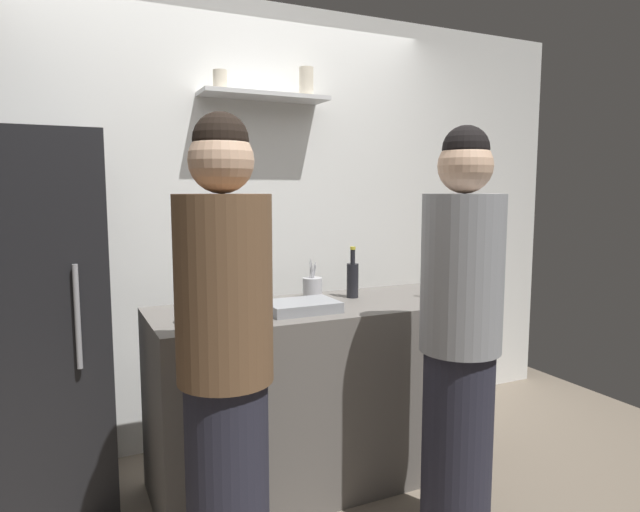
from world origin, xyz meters
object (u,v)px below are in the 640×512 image
(wine_bottle_pale_glass, at_px, (237,280))
(wine_bottle_amber_glass, at_px, (445,277))
(person_grey_hoodie, at_px, (460,339))
(refrigerator, at_px, (37,325))
(utensil_holder, at_px, (312,288))
(wine_bottle_dark_glass, at_px, (353,279))
(baking_pan, at_px, (301,306))
(person_brown_jacket, at_px, (225,366))
(water_bottle_plastic, at_px, (196,301))

(wine_bottle_pale_glass, bearing_deg, wine_bottle_amber_glass, -21.36)
(wine_bottle_pale_glass, distance_m, person_grey_hoodie, 1.17)
(refrigerator, height_order, utensil_holder, refrigerator)
(wine_bottle_pale_glass, bearing_deg, person_grey_hoodie, -53.66)
(wine_bottle_dark_glass, bearing_deg, baking_pan, -152.51)
(wine_bottle_pale_glass, height_order, person_grey_hoodie, person_grey_hoodie)
(wine_bottle_amber_glass, xyz_separation_m, person_brown_jacket, (-1.33, -0.47, -0.16))
(wine_bottle_amber_glass, bearing_deg, utensil_holder, 152.10)
(baking_pan, height_order, water_bottle_plastic, water_bottle_plastic)
(utensil_holder, relative_size, wine_bottle_pale_glass, 0.72)
(refrigerator, xyz_separation_m, wine_bottle_pale_glass, (0.94, -0.09, 0.16))
(utensil_holder, distance_m, water_bottle_plastic, 0.78)
(person_grey_hoodie, bearing_deg, refrigerator, -65.96)
(wine_bottle_amber_glass, height_order, person_grey_hoodie, person_grey_hoodie)
(baking_pan, distance_m, wine_bottle_pale_glass, 0.41)
(utensil_holder, height_order, wine_bottle_pale_glass, wine_bottle_pale_glass)
(refrigerator, height_order, wine_bottle_pale_glass, refrigerator)
(wine_bottle_pale_glass, bearing_deg, baking_pan, -57.74)
(person_brown_jacket, relative_size, person_grey_hoodie, 1.00)
(wine_bottle_amber_glass, distance_m, wine_bottle_dark_glass, 0.49)
(wine_bottle_amber_glass, distance_m, person_brown_jacket, 1.42)
(wine_bottle_dark_glass, bearing_deg, person_brown_jacket, -141.13)
(utensil_holder, xyz_separation_m, wine_bottle_dark_glass, (0.21, -0.07, 0.05))
(baking_pan, distance_m, person_brown_jacket, 0.75)
(utensil_holder, relative_size, wine_bottle_amber_glass, 0.66)
(utensil_holder, relative_size, person_brown_jacket, 0.12)
(utensil_holder, distance_m, wine_bottle_pale_glass, 0.41)
(refrigerator, distance_m, person_brown_jacket, 1.15)
(baking_pan, relative_size, person_grey_hoodie, 0.19)
(refrigerator, relative_size, wine_bottle_pale_glass, 5.90)
(water_bottle_plastic, height_order, person_grey_hoodie, person_grey_hoodie)
(wine_bottle_amber_glass, bearing_deg, wine_bottle_pale_glass, 158.64)
(wine_bottle_dark_glass, height_order, person_grey_hoodie, person_grey_hoodie)
(person_brown_jacket, bearing_deg, utensil_holder, 128.39)
(utensil_holder, height_order, wine_bottle_amber_glass, wine_bottle_amber_glass)
(water_bottle_plastic, height_order, person_brown_jacket, person_brown_jacket)
(utensil_holder, height_order, person_grey_hoodie, person_grey_hoodie)
(wine_bottle_amber_glass, bearing_deg, refrigerator, 165.92)
(person_brown_jacket, bearing_deg, refrigerator, -157.39)
(water_bottle_plastic, bearing_deg, baking_pan, 7.76)
(refrigerator, bearing_deg, person_brown_jacket, -57.10)
(wine_bottle_pale_glass, distance_m, wine_bottle_dark_glass, 0.62)
(water_bottle_plastic, xyz_separation_m, person_brown_jacket, (-0.01, -0.46, -0.15))
(wine_bottle_pale_glass, height_order, water_bottle_plastic, wine_bottle_pale_glass)
(refrigerator, xyz_separation_m, person_grey_hoodie, (1.62, -1.02, -0.00))
(wine_bottle_amber_glass, relative_size, water_bottle_plastic, 1.33)
(wine_bottle_amber_glass, bearing_deg, baking_pan, 175.74)
(wine_bottle_amber_glass, relative_size, wine_bottle_dark_glass, 1.17)
(water_bottle_plastic, distance_m, person_brown_jacket, 0.49)
(baking_pan, distance_m, water_bottle_plastic, 0.53)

